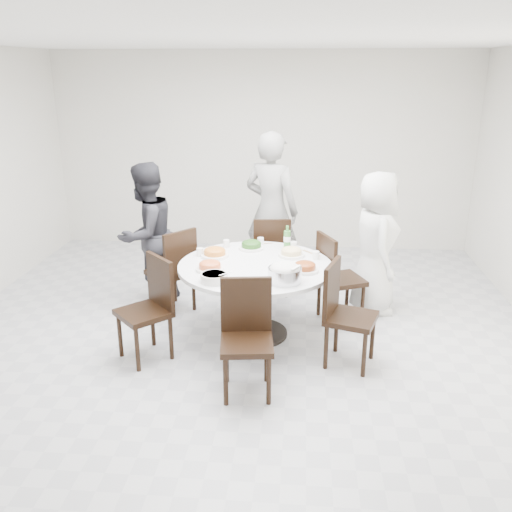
# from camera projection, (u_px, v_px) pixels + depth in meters

# --- Properties ---
(floor) EXTENTS (6.00, 6.00, 0.01)m
(floor) POSITION_uv_depth(u_px,v_px,m) (239.00, 337.00, 5.42)
(floor) COLOR #B9B9BE
(floor) RESTS_ON ground
(ceiling) EXTENTS (6.00, 6.00, 0.01)m
(ceiling) POSITION_uv_depth(u_px,v_px,m) (236.00, 36.00, 4.51)
(ceiling) COLOR white
(ceiling) RESTS_ON ground
(wall_back) EXTENTS (6.00, 0.01, 2.80)m
(wall_back) POSITION_uv_depth(u_px,v_px,m) (262.00, 153.00, 7.79)
(wall_back) COLOR silver
(wall_back) RESTS_ON ground
(wall_front) EXTENTS (6.00, 0.01, 2.80)m
(wall_front) POSITION_uv_depth(u_px,v_px,m) (148.00, 374.00, 2.14)
(wall_front) COLOR silver
(wall_front) RESTS_ON ground
(dining_table) EXTENTS (1.50, 1.50, 0.75)m
(dining_table) POSITION_uv_depth(u_px,v_px,m) (256.00, 300.00, 5.36)
(dining_table) COLOR white
(dining_table) RESTS_ON floor
(chair_ne) EXTENTS (0.55, 0.55, 0.95)m
(chair_ne) POSITION_uv_depth(u_px,v_px,m) (342.00, 278.00, 5.66)
(chair_ne) COLOR black
(chair_ne) RESTS_ON floor
(chair_n) EXTENTS (0.46, 0.46, 0.95)m
(chair_n) POSITION_uv_depth(u_px,v_px,m) (271.00, 254.00, 6.37)
(chair_n) COLOR black
(chair_n) RESTS_ON floor
(chair_nw) EXTENTS (0.59, 0.59, 0.95)m
(chair_nw) POSITION_uv_depth(u_px,v_px,m) (171.00, 270.00, 5.88)
(chair_nw) COLOR black
(chair_nw) RESTS_ON floor
(chair_sw) EXTENTS (0.59, 0.59, 0.95)m
(chair_sw) POSITION_uv_depth(u_px,v_px,m) (143.00, 311.00, 4.89)
(chair_sw) COLOR black
(chair_sw) RESTS_ON floor
(chair_s) EXTENTS (0.47, 0.47, 0.95)m
(chair_s) POSITION_uv_depth(u_px,v_px,m) (247.00, 341.00, 4.34)
(chair_s) COLOR black
(chair_s) RESTS_ON floor
(chair_se) EXTENTS (0.53, 0.53, 0.95)m
(chair_se) POSITION_uv_depth(u_px,v_px,m) (351.00, 316.00, 4.78)
(chair_se) COLOR black
(chair_se) RESTS_ON floor
(diner_right) EXTENTS (0.57, 0.81, 1.55)m
(diner_right) POSITION_uv_depth(u_px,v_px,m) (375.00, 243.00, 5.79)
(diner_right) COLOR silver
(diner_right) RESTS_ON floor
(diner_middle) EXTENTS (0.81, 0.69, 1.88)m
(diner_middle) POSITION_uv_depth(u_px,v_px,m) (271.00, 210.00, 6.48)
(diner_middle) COLOR black
(diner_middle) RESTS_ON floor
(diner_left) EXTENTS (0.89, 0.97, 1.60)m
(diner_left) POSITION_uv_depth(u_px,v_px,m) (146.00, 235.00, 6.00)
(diner_left) COLOR black
(diner_left) RESTS_ON floor
(dish_greens) EXTENTS (0.26, 0.26, 0.07)m
(dish_greens) POSITION_uv_depth(u_px,v_px,m) (251.00, 246.00, 5.67)
(dish_greens) COLOR white
(dish_greens) RESTS_ON dining_table
(dish_pale) EXTENTS (0.27, 0.27, 0.07)m
(dish_pale) POSITION_uv_depth(u_px,v_px,m) (291.00, 253.00, 5.46)
(dish_pale) COLOR white
(dish_pale) RESTS_ON dining_table
(dish_orange) EXTENTS (0.28, 0.28, 0.08)m
(dish_orange) POSITION_uv_depth(u_px,v_px,m) (215.00, 253.00, 5.45)
(dish_orange) COLOR white
(dish_orange) RESTS_ON dining_table
(dish_redbrown) EXTENTS (0.26, 0.26, 0.06)m
(dish_redbrown) POSITION_uv_depth(u_px,v_px,m) (305.00, 268.00, 5.05)
(dish_redbrown) COLOR white
(dish_redbrown) RESTS_ON dining_table
(dish_tofu) EXTENTS (0.26, 0.26, 0.07)m
(dish_tofu) POSITION_uv_depth(u_px,v_px,m) (210.00, 267.00, 5.07)
(dish_tofu) COLOR white
(dish_tofu) RESTS_ON dining_table
(rice_bowl) EXTENTS (0.30, 0.30, 0.13)m
(rice_bowl) POSITION_uv_depth(u_px,v_px,m) (285.00, 275.00, 4.79)
(rice_bowl) COLOR silver
(rice_bowl) RESTS_ON dining_table
(soup_bowl) EXTENTS (0.24, 0.24, 0.07)m
(soup_bowl) POSITION_uv_depth(u_px,v_px,m) (214.00, 278.00, 4.80)
(soup_bowl) COLOR white
(soup_bowl) RESTS_ON dining_table
(beverage_bottle) EXTENTS (0.07, 0.07, 0.25)m
(beverage_bottle) POSITION_uv_depth(u_px,v_px,m) (287.00, 237.00, 5.66)
(beverage_bottle) COLOR #357830
(beverage_bottle) RESTS_ON dining_table
(tea_cups) EXTENTS (0.07, 0.07, 0.08)m
(tea_cups) POSITION_uv_depth(u_px,v_px,m) (264.00, 240.00, 5.84)
(tea_cups) COLOR white
(tea_cups) RESTS_ON dining_table
(chopsticks) EXTENTS (0.24, 0.04, 0.01)m
(chopsticks) POSITION_uv_depth(u_px,v_px,m) (258.00, 242.00, 5.89)
(chopsticks) COLOR tan
(chopsticks) RESTS_ON dining_table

